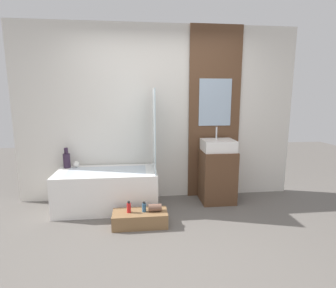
# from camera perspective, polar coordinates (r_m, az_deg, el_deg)

# --- Properties ---
(ground_plane) EXTENTS (12.00, 12.00, 0.00)m
(ground_plane) POSITION_cam_1_polar(r_m,az_deg,el_deg) (2.88, 0.77, -22.68)
(ground_plane) COLOR #605B56
(wall_tiled_back) EXTENTS (4.20, 0.06, 2.60)m
(wall_tiled_back) POSITION_cam_1_polar(r_m,az_deg,el_deg) (4.00, -2.01, 6.48)
(wall_tiled_back) COLOR silver
(wall_tiled_back) RESTS_ON ground_plane
(wall_wood_accent) EXTENTS (0.79, 0.04, 2.60)m
(wall_wood_accent) POSITION_cam_1_polar(r_m,az_deg,el_deg) (4.10, 10.06, 6.58)
(wall_wood_accent) COLOR brown
(wall_wood_accent) RESTS_ON ground_plane
(bathtub) EXTENTS (1.38, 0.67, 0.55)m
(bathtub) POSITION_cam_1_polar(r_m,az_deg,el_deg) (3.84, -13.02, -9.59)
(bathtub) COLOR white
(bathtub) RESTS_ON ground_plane
(glass_shower_screen) EXTENTS (0.01, 0.61, 1.13)m
(glass_shower_screen) POSITION_cam_1_polar(r_m,az_deg,el_deg) (3.62, -3.09, 3.05)
(glass_shower_screen) COLOR silver
(glass_shower_screen) RESTS_ON bathtub
(wooden_step_bench) EXTENTS (0.67, 0.30, 0.18)m
(wooden_step_bench) POSITION_cam_1_polar(r_m,az_deg,el_deg) (3.36, -6.09, -15.84)
(wooden_step_bench) COLOR olive
(wooden_step_bench) RESTS_ON ground_plane
(vanity_cabinet) EXTENTS (0.49, 0.46, 0.78)m
(vanity_cabinet) POSITION_cam_1_polar(r_m,az_deg,el_deg) (4.03, 10.65, -6.89)
(vanity_cabinet) COLOR brown
(vanity_cabinet) RESTS_ON ground_plane
(sink) EXTENTS (0.46, 0.39, 0.34)m
(sink) POSITION_cam_1_polar(r_m,az_deg,el_deg) (3.92, 10.87, -0.28)
(sink) COLOR white
(sink) RESTS_ON vanity_cabinet
(vase_tall_dark) EXTENTS (0.10, 0.10, 0.29)m
(vase_tall_dark) POSITION_cam_1_polar(r_m,az_deg,el_deg) (4.07, -21.20, -3.18)
(vase_tall_dark) COLOR #2D1E33
(vase_tall_dark) RESTS_ON bathtub
(vase_round_light) EXTENTS (0.09, 0.09, 0.09)m
(vase_round_light) POSITION_cam_1_polar(r_m,az_deg,el_deg) (4.06, -19.36, -4.16)
(vase_round_light) COLOR silver
(vase_round_light) RESTS_ON bathtub
(bottle_soap_primary) EXTENTS (0.05, 0.05, 0.14)m
(bottle_soap_primary) POSITION_cam_1_polar(r_m,az_deg,el_deg) (3.30, -8.52, -13.49)
(bottle_soap_primary) COLOR red
(bottle_soap_primary) RESTS_ON wooden_step_bench
(bottle_soap_secondary) EXTENTS (0.05, 0.05, 0.13)m
(bottle_soap_secondary) POSITION_cam_1_polar(r_m,az_deg,el_deg) (3.30, -5.24, -13.55)
(bottle_soap_secondary) COLOR #2D567A
(bottle_soap_secondary) RESTS_ON wooden_step_bench
(towel_roll) EXTENTS (0.16, 0.09, 0.09)m
(towel_roll) POSITION_cam_1_polar(r_m,az_deg,el_deg) (3.31, -2.86, -13.67)
(towel_roll) COLOR brown
(towel_roll) RESTS_ON wooden_step_bench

